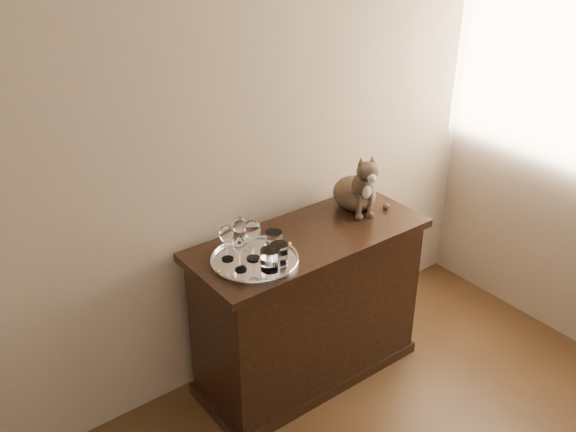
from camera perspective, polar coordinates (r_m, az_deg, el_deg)
name	(u,v)px	position (r m, az deg, el deg)	size (l,w,h in m)	color
wall_back	(157,148)	(2.82, -11.61, 5.93)	(4.00, 0.10, 2.70)	#C2AC91
sideboard	(308,308)	(3.32, 1.77, -8.13)	(1.20, 0.50, 0.85)	black
tray	(255,260)	(2.89, -2.98, -3.95)	(0.40, 0.40, 0.01)	silver
wine_glass_a	(227,243)	(2.86, -5.46, -2.36)	(0.07, 0.07, 0.17)	silver
wine_glass_b	(240,233)	(2.93, -4.30, -1.53)	(0.06, 0.06, 0.17)	silver
wine_glass_c	(240,253)	(2.78, -4.29, -3.32)	(0.06, 0.06, 0.17)	white
wine_glass_d	(253,240)	(2.84, -3.14, -2.12)	(0.08, 0.08, 0.20)	white
tumbler_a	(279,253)	(2.85, -0.79, -3.31)	(0.08, 0.08, 0.09)	white
tumbler_b	(270,260)	(2.79, -1.60, -3.90)	(0.09, 0.09, 0.10)	silver
tumbler_c	(274,241)	(2.94, -1.29, -2.23)	(0.08, 0.08, 0.09)	white
cat	(355,179)	(3.29, 6.01, 3.33)	(0.33, 0.31, 0.33)	brown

